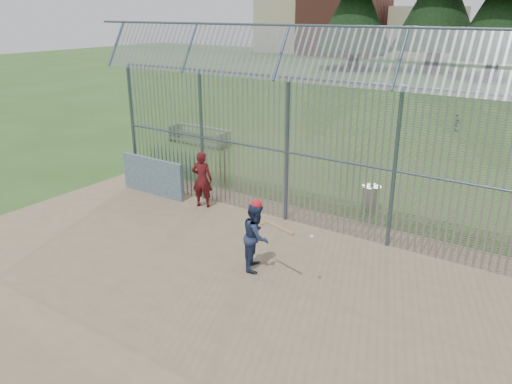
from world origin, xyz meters
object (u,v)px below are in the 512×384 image
Objects in this scene: dugout_wall at (153,176)px; bleacher at (199,135)px; onlooker at (202,179)px; batter at (256,236)px; trash_can at (371,198)px.

dugout_wall reaches higher than bleacher.
bleacher is at bearing -69.85° from onlooker.
trash_can is at bearing -34.09° from batter.
dugout_wall is 2.03m from onlooker.
batter is at bearing -99.57° from trash_can.
dugout_wall is at bearing -19.33° from onlooker.
dugout_wall is 5.91m from batter.
trash_can is at bearing -18.31° from bleacher.
onlooker reaches higher than dugout_wall.
trash_can is (6.30, 2.69, -0.24)m from dugout_wall.
dugout_wall is 3.05× the size of trash_can.
trash_can is at bearing -169.34° from onlooker.
onlooker reaches higher than bleacher.
batter is 4.13m from onlooker.
batter is at bearing -21.85° from dugout_wall.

